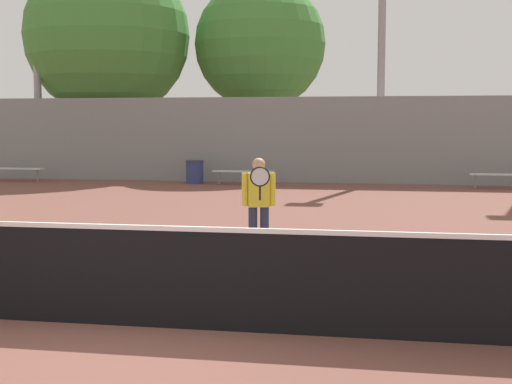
{
  "coord_description": "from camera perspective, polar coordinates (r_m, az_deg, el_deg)",
  "views": [
    {
      "loc": [
        2.43,
        -6.9,
        2.11
      ],
      "look_at": [
        0.26,
        5.32,
        0.89
      ],
      "focal_mm": 50.0,
      "sensor_mm": 36.0,
      "label": 1
    }
  ],
  "objects": [
    {
      "name": "ground_plane",
      "position": [
        7.61,
        -9.12,
        -10.57
      ],
      "size": [
        100.0,
        100.0,
        0.0
      ],
      "primitive_type": "plane",
      "color": "brown"
    },
    {
      "name": "tree_green_tall",
      "position": [
        29.56,
        -11.8,
        12.12
      ],
      "size": [
        6.52,
        6.52,
        8.79
      ],
      "color": "brown",
      "rests_on": "ground_plane"
    },
    {
      "name": "tennis_net",
      "position": [
        7.48,
        -9.19,
        -6.59
      ],
      "size": [
        11.32,
        0.09,
        1.06
      ],
      "color": "black",
      "rests_on": "ground_plane"
    },
    {
      "name": "back_fence",
      "position": [
        24.92,
        4.51,
        4.17
      ],
      "size": [
        32.4,
        0.06,
        3.0
      ],
      "color": "gray",
      "rests_on": "ground_plane"
    },
    {
      "name": "bench_adjacent_court",
      "position": [
        23.97,
        18.91,
        1.28
      ],
      "size": [
        1.85,
        0.4,
        0.47
      ],
      "color": "silver",
      "rests_on": "ground_plane"
    },
    {
      "name": "bench_courtside_far",
      "position": [
        27.0,
        -18.65,
        1.74
      ],
      "size": [
        2.05,
        0.4,
        0.47
      ],
      "color": "silver",
      "rests_on": "ground_plane"
    },
    {
      "name": "trash_bin",
      "position": [
        24.7,
        -4.93,
        1.61
      ],
      "size": [
        0.63,
        0.63,
        0.8
      ],
      "color": "navy",
      "rests_on": "ground_plane"
    },
    {
      "name": "light_pole_near_left",
      "position": [
        25.78,
        10.04,
        12.6
      ],
      "size": [
        0.9,
        0.6,
        9.09
      ],
      "color": "#939399",
      "rests_on": "ground_plane"
    },
    {
      "name": "tree_green_broad",
      "position": [
        29.27,
        0.34,
        11.71
      ],
      "size": [
        5.26,
        5.26,
        7.88
      ],
      "color": "brown",
      "rests_on": "ground_plane"
    },
    {
      "name": "tennis_player",
      "position": [
        11.24,
        0.22,
        -0.74
      ],
      "size": [
        0.52,
        0.46,
        1.55
      ],
      "rotation": [
        0.0,
        0.0,
        0.24
      ],
      "color": "#282D47",
      "rests_on": "ground_plane"
    },
    {
      "name": "light_pole_center_back",
      "position": [
        28.75,
        -17.23,
        13.41
      ],
      "size": [
        0.9,
        0.6,
        10.91
      ],
      "color": "#939399",
      "rests_on": "ground_plane"
    },
    {
      "name": "bench_courtside_near",
      "position": [
        24.14,
        -1.04,
        1.61
      ],
      "size": [
        2.08,
        0.4,
        0.47
      ],
      "color": "silver",
      "rests_on": "ground_plane"
    }
  ]
}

